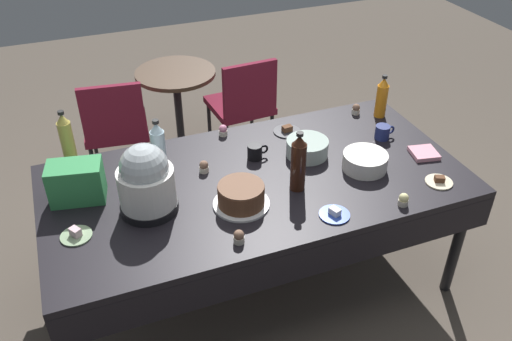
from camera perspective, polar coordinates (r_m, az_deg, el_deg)
name	(u,v)px	position (r m, az deg, el deg)	size (l,w,h in m)	color
ground	(256,279)	(3.32, 0.00, -11.40)	(9.00, 9.00, 0.00)	brown
potluck_table	(256,188)	(2.87, 0.00, -1.84)	(2.20, 1.10, 0.75)	black
frosted_layer_cake	(241,196)	(2.62, -1.58, -2.69)	(0.28, 0.28, 0.12)	silver
slow_cooker	(146,181)	(2.58, -11.55, -1.10)	(0.28, 0.28, 0.36)	black
glass_salad_bowl	(307,148)	(3.01, 5.43, 2.41)	(0.23, 0.23, 0.09)	#B2C6BC
ceramic_snack_bowl	(365,161)	(2.94, 11.44, 0.96)	(0.24, 0.24, 0.09)	silver
dessert_plate_sage	(76,235)	(2.60, -18.48, -6.45)	(0.14, 0.14, 0.05)	#8CA87F
dessert_plate_charcoal	(287,131)	(3.23, 3.30, 4.23)	(0.16, 0.16, 0.04)	#2D2D33
dessert_plate_cobalt	(335,214)	(2.61, 8.29, -4.55)	(0.15, 0.15, 0.04)	#2D4CB2
dessert_plate_cream	(439,181)	(2.95, 18.77, -1.08)	(0.14, 0.14, 0.04)	beige
cupcake_mint	(223,130)	(3.19, -3.49, 4.25)	(0.05, 0.05, 0.07)	beige
cupcake_berry	(356,109)	(3.47, 10.52, 6.39)	(0.05, 0.05, 0.07)	beige
cupcake_cocoa	(204,167)	(2.88, -5.52, 0.40)	(0.05, 0.05, 0.07)	beige
cupcake_vanilla	(239,237)	(2.43, -1.82, -7.02)	(0.05, 0.05, 0.07)	beige
cupcake_lemon	(403,200)	(2.73, 15.31, -3.00)	(0.05, 0.05, 0.07)	beige
soda_bottle_ginger_ale	(67,142)	(3.00, -19.30, 2.88)	(0.07, 0.07, 0.34)	gold
soda_bottle_water	(159,150)	(2.81, -10.22, 2.12)	(0.07, 0.07, 0.33)	silver
soda_bottle_orange_juice	(382,98)	(3.43, 13.15, 7.51)	(0.07, 0.07, 0.28)	orange
soda_bottle_cola	(298,163)	(2.68, 4.50, 0.79)	(0.08, 0.08, 0.33)	#33190F
coffee_mug_black	(255,152)	(2.97, -0.08, 2.01)	(0.12, 0.08, 0.08)	black
coffee_mug_olive	(144,158)	(2.97, -11.73, 1.35)	(0.11, 0.07, 0.10)	olive
coffee_mug_navy	(383,132)	(3.23, 13.25, 3.97)	(0.12, 0.08, 0.08)	navy
soda_carton	(76,182)	(2.78, -18.45, -1.16)	(0.26, 0.16, 0.20)	#338C4C
paper_napkin_stack	(424,153)	(3.15, 17.32, 1.77)	(0.14, 0.14, 0.02)	pink
maroon_chair_left	(115,124)	(3.95, -14.63, 4.73)	(0.49, 0.49, 0.85)	maroon
maroon_chair_right	(243,102)	(4.13, -1.34, 7.29)	(0.47, 0.47, 0.85)	maroon
round_cafe_table	(178,98)	(4.21, -8.28, 7.58)	(0.60, 0.60, 0.72)	#473323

